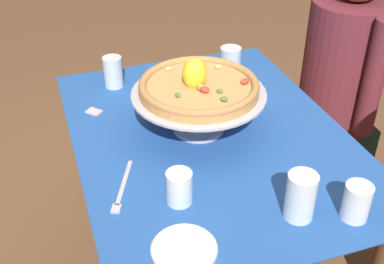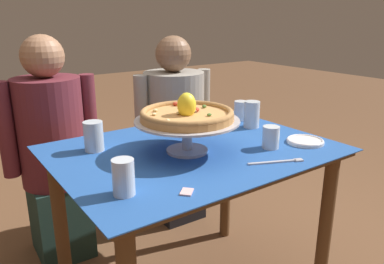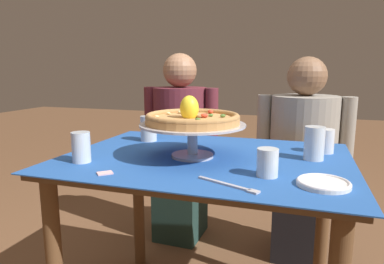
{
  "view_description": "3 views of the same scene",
  "coord_description": "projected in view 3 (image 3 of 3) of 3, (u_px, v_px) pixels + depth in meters",
  "views": [
    {
      "loc": [
        1.19,
        -0.47,
        1.64
      ],
      "look_at": [
        0.0,
        -0.06,
        0.79
      ],
      "focal_mm": 45.86,
      "sensor_mm": 36.0,
      "label": 1
    },
    {
      "loc": [
        -0.87,
        -1.21,
        1.29
      ],
      "look_at": [
        -0.01,
        -0.01,
        0.84
      ],
      "focal_mm": 35.49,
      "sensor_mm": 36.0,
      "label": 2
    },
    {
      "loc": [
        0.36,
        -1.28,
        1.11
      ],
      "look_at": [
        -0.05,
        -0.02,
        0.86
      ],
      "focal_mm": 31.93,
      "sensor_mm": 36.0,
      "label": 3
    }
  ],
  "objects": [
    {
      "name": "pizza",
      "position": [
        192.0,
        118.0,
        1.33
      ],
      "size": [
        0.37,
        0.37,
        0.11
      ],
      "color": "tan",
      "rests_on": "pizza_stand"
    },
    {
      "name": "sugar_packet",
      "position": [
        105.0,
        173.0,
        1.14
      ],
      "size": [
        0.06,
        0.06,
        0.0
      ],
      "primitive_type": "cube",
      "rotation": [
        0.0,
        0.0,
        0.75
      ],
      "color": "beige",
      "rests_on": "dining_table"
    },
    {
      "name": "dinner_fork",
      "position": [
        230.0,
        185.0,
        1.02
      ],
      "size": [
        0.21,
        0.1,
        0.01
      ],
      "color": "#B7B7C1",
      "rests_on": "dining_table"
    },
    {
      "name": "water_glass_front_right",
      "position": [
        267.0,
        164.0,
        1.11
      ],
      "size": [
        0.07,
        0.07,
        0.09
      ],
      "color": "silver",
      "rests_on": "dining_table"
    },
    {
      "name": "water_glass_back_right",
      "position": [
        325.0,
        142.0,
        1.42
      ],
      "size": [
        0.07,
        0.07,
        0.1
      ],
      "color": "white",
      "rests_on": "dining_table"
    },
    {
      "name": "water_glass_front_left",
      "position": [
        81.0,
        149.0,
        1.28
      ],
      "size": [
        0.07,
        0.07,
        0.11
      ],
      "color": "silver",
      "rests_on": "dining_table"
    },
    {
      "name": "pizza_stand",
      "position": [
        192.0,
        132.0,
        1.34
      ],
      "size": [
        0.42,
        0.42,
        0.14
      ],
      "color": "#B7B7C1",
      "rests_on": "dining_table"
    },
    {
      "name": "dining_table",
      "position": [
        205.0,
        186.0,
        1.39
      ],
      "size": [
        1.12,
        0.84,
        0.76
      ],
      "color": "brown",
      "rests_on": "ground"
    },
    {
      "name": "side_plate",
      "position": [
        323.0,
        183.0,
        1.02
      ],
      "size": [
        0.16,
        0.16,
        0.02
      ],
      "color": "white",
      "rests_on": "dining_table"
    },
    {
      "name": "diner_right",
      "position": [
        302.0,
        161.0,
        1.97
      ],
      "size": [
        0.53,
        0.38,
        1.18
      ],
      "color": "black",
      "rests_on": "ground"
    },
    {
      "name": "diner_left",
      "position": [
        180.0,
        151.0,
        2.21
      ],
      "size": [
        0.5,
        0.35,
        1.2
      ],
      "color": "#1E3833",
      "rests_on": "ground"
    },
    {
      "name": "water_glass_back_left",
      "position": [
        149.0,
        130.0,
        1.66
      ],
      "size": [
        0.08,
        0.08,
        0.12
      ],
      "color": "silver",
      "rests_on": "dining_table"
    },
    {
      "name": "water_glass_side_right",
      "position": [
        314.0,
        146.0,
        1.31
      ],
      "size": [
        0.08,
        0.08,
        0.13
      ],
      "color": "silver",
      "rests_on": "dining_table"
    }
  ]
}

